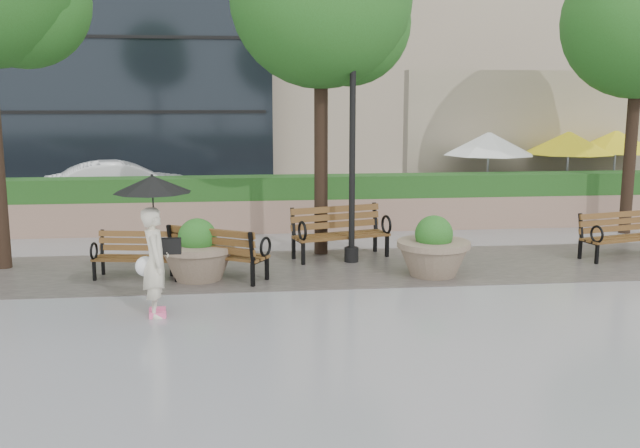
{
  "coord_description": "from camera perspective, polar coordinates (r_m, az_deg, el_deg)",
  "views": [
    {
      "loc": [
        -0.24,
        -10.25,
        3.25
      ],
      "look_at": [
        1.09,
        1.68,
        1.1
      ],
      "focal_mm": 40.0,
      "sensor_mm": 36.0,
      "label": 1
    }
  ],
  "objects": [
    {
      "name": "cafe_hedge",
      "position": [
        20.47,
        20.54,
        1.63
      ],
      "size": [
        8.0,
        0.5,
        0.9
      ],
      "primitive_type": "cube",
      "color": "#1D4517",
      "rests_on": "ground"
    },
    {
      "name": "cobble_strip",
      "position": [
        13.65,
        -5.19,
        -3.65
      ],
      "size": [
        28.0,
        3.2,
        0.01
      ],
      "primitive_type": "cube",
      "color": "#383330",
      "rests_on": "ground"
    },
    {
      "name": "bench_4",
      "position": [
        15.72,
        22.92,
        -1.57
      ],
      "size": [
        1.83,
        1.08,
        0.92
      ],
      "rotation": [
        0.0,
        0.0,
        0.25
      ],
      "color": "brown",
      "rests_on": "ground"
    },
    {
      "name": "tree_1",
      "position": [
        14.83,
        0.66,
        17.19
      ],
      "size": [
        3.68,
        3.63,
        7.02
      ],
      "color": "black",
      "rests_on": "ground"
    },
    {
      "name": "bench_1",
      "position": [
        13.3,
        -14.29,
        -3.21
      ],
      "size": [
        1.64,
        0.88,
        0.84
      ],
      "rotation": [
        0.0,
        0.0,
        -0.17
      ],
      "color": "brown",
      "rests_on": "ground"
    },
    {
      "name": "lamppost",
      "position": [
        13.94,
        2.59,
        4.21
      ],
      "size": [
        0.28,
        0.28,
        4.11
      ],
      "color": "black",
      "rests_on": "ground"
    },
    {
      "name": "planter_right",
      "position": [
        13.22,
        9.06,
        -2.25
      ],
      "size": [
        1.34,
        1.34,
        1.12
      ],
      "color": "#7F6B56",
      "rests_on": "ground"
    },
    {
      "name": "car_right",
      "position": [
        21.24,
        -15.41,
        2.93
      ],
      "size": [
        4.59,
        2.53,
        1.43
      ],
      "primitive_type": "imported",
      "rotation": [
        0.0,
        0.0,
        1.82
      ],
      "color": "white",
      "rests_on": "ground"
    },
    {
      "name": "patio_umb_yellow_b",
      "position": [
        22.06,
        22.6,
        6.1
      ],
      "size": [
        2.5,
        2.5,
        2.3
      ],
      "color": "black",
      "rests_on": "ground"
    },
    {
      "name": "patio_umb_white",
      "position": [
        19.92,
        13.35,
        6.24
      ],
      "size": [
        2.5,
        2.5,
        2.3
      ],
      "color": "black",
      "rests_on": "ground"
    },
    {
      "name": "bench_3",
      "position": [
        14.5,
        1.65,
        -1.56
      ],
      "size": [
        2.07,
        1.27,
        1.04
      ],
      "rotation": [
        0.0,
        0.0,
        0.28
      ],
      "color": "brown",
      "rests_on": "ground"
    },
    {
      "name": "bench_2",
      "position": [
        13.02,
        -8.11,
        -3.12
      ],
      "size": [
        1.89,
        1.54,
        0.96
      ],
      "rotation": [
        0.0,
        0.0,
        2.59
      ],
      "color": "brown",
      "rests_on": "ground"
    },
    {
      "name": "pedestrian",
      "position": [
        10.83,
        -13.13,
        -0.59
      ],
      "size": [
        1.15,
        1.15,
        2.1
      ],
      "rotation": [
        0.0,
        0.0,
        1.7
      ],
      "color": "beige",
      "rests_on": "ground"
    },
    {
      "name": "patio_umb_yellow_a",
      "position": [
        20.94,
        19.27,
        6.13
      ],
      "size": [
        2.5,
        2.5,
        2.3
      ],
      "color": "black",
      "rests_on": "ground"
    },
    {
      "name": "ground",
      "position": [
        10.76,
        -4.83,
        -7.47
      ],
      "size": [
        100.0,
        100.0,
        0.0
      ],
      "primitive_type": "plane",
      "color": "gray",
      "rests_on": "ground"
    },
    {
      "name": "asphalt_street",
      "position": [
        21.5,
        -5.66,
        1.4
      ],
      "size": [
        40.0,
        7.0,
        0.0
      ],
      "primitive_type": "cube",
      "color": "black",
      "rests_on": "ground"
    },
    {
      "name": "hedge_wall",
      "position": [
        17.45,
        -5.51,
        1.57
      ],
      "size": [
        24.0,
        0.8,
        1.35
      ],
      "color": "#8E6D5C",
      "rests_on": "ground"
    },
    {
      "name": "planter_left",
      "position": [
        12.96,
        -9.74,
        -2.53
      ],
      "size": [
        1.33,
        1.33,
        1.12
      ],
      "color": "#7F6B56",
      "rests_on": "ground"
    },
    {
      "name": "cafe_wall",
      "position": [
        22.51,
        19.41,
        6.39
      ],
      "size": [
        10.0,
        0.6,
        4.0
      ],
      "primitive_type": "cube",
      "color": "tan",
      "rests_on": "ground"
    }
  ]
}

